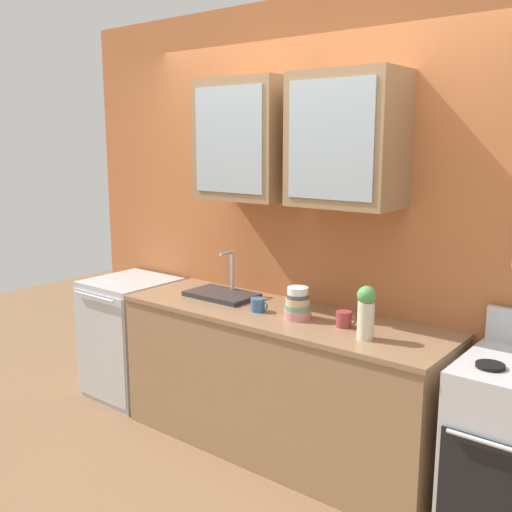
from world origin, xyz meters
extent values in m
plane|color=brown|center=(0.00, 0.00, 0.00)|extent=(10.00, 10.00, 0.00)
cube|color=#B76638|center=(0.00, 0.37, 1.36)|extent=(3.94, 0.10, 2.73)
cube|color=#93704C|center=(-0.35, 0.14, 1.89)|extent=(0.60, 0.36, 0.73)
cube|color=#9EADB7|center=(-0.35, -0.05, 1.89)|extent=(0.51, 0.01, 0.62)
cube|color=#93704C|center=(0.35, 0.14, 1.89)|extent=(0.60, 0.36, 0.73)
cube|color=#9EADB7|center=(0.35, -0.05, 1.89)|extent=(0.51, 0.01, 0.62)
cube|color=#93704C|center=(0.00, 0.00, 0.43)|extent=(2.06, 0.62, 0.85)
cube|color=#8C6B4C|center=(0.00, 0.00, 0.87)|extent=(2.09, 0.64, 0.03)
cube|color=black|center=(1.38, -0.31, 0.37)|extent=(0.52, 0.01, 0.53)
cylinder|color=silver|center=(1.38, -0.33, 0.64)|extent=(0.45, 0.02, 0.02)
cylinder|color=black|center=(1.26, -0.11, 0.89)|extent=(0.13, 0.13, 0.02)
cube|color=#2D2D30|center=(-0.51, 0.06, 0.90)|extent=(0.46, 0.28, 0.03)
cylinder|color=silver|center=(-0.51, 0.17, 1.04)|extent=(0.02, 0.02, 0.25)
cylinder|color=silver|center=(-0.51, 0.11, 1.17)|extent=(0.02, 0.12, 0.02)
cylinder|color=#D87F84|center=(0.15, -0.03, 0.91)|extent=(0.16, 0.16, 0.05)
cylinder|color=#669972|center=(0.15, -0.03, 0.94)|extent=(0.15, 0.15, 0.05)
cylinder|color=#E0AD7F|center=(0.15, -0.03, 0.98)|extent=(0.14, 0.14, 0.05)
cylinder|color=#4C4C54|center=(0.15, -0.03, 1.01)|extent=(0.13, 0.13, 0.04)
cylinder|color=white|center=(0.15, -0.03, 1.04)|extent=(0.12, 0.12, 0.05)
cylinder|color=beige|center=(0.63, -0.11, 0.98)|extent=(0.09, 0.09, 0.20)
sphere|color=#4C994C|center=(0.63, -0.11, 1.11)|extent=(0.10, 0.10, 0.10)
cylinder|color=#38608C|center=(-0.12, -0.06, 0.92)|extent=(0.09, 0.09, 0.08)
torus|color=#38608C|center=(-0.07, -0.06, 0.93)|extent=(0.05, 0.01, 0.05)
cylinder|color=#993838|center=(0.44, 0.00, 0.93)|extent=(0.09, 0.09, 0.09)
torus|color=#993838|center=(0.49, 0.00, 0.93)|extent=(0.06, 0.01, 0.06)
cube|color=silver|center=(-1.36, 0.00, 0.44)|extent=(0.57, 0.58, 0.88)
cube|color=silver|center=(-1.36, -0.30, 0.44)|extent=(0.54, 0.01, 0.79)
cylinder|color=silver|center=(-1.36, -0.32, 0.82)|extent=(0.42, 0.02, 0.02)
camera|label=1|loc=(1.99, -2.74, 1.89)|focal=41.52mm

